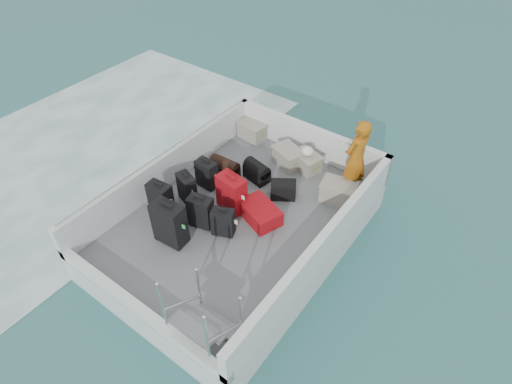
# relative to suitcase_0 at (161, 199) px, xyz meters

# --- Properties ---
(ground) EXTENTS (160.00, 160.00, 0.00)m
(ground) POSITION_rel_suitcase_0_xyz_m (1.20, 0.72, -0.96)
(ground) COLOR #164A4E
(ground) RESTS_ON ground
(wake_foam) EXTENTS (10.00, 10.00, 0.00)m
(wake_foam) POSITION_rel_suitcase_0_xyz_m (-3.60, 0.72, -0.96)
(wake_foam) COLOR white
(wake_foam) RESTS_ON ground
(ferry_hull) EXTENTS (3.60, 5.00, 0.60)m
(ferry_hull) POSITION_rel_suitcase_0_xyz_m (1.20, 0.72, -0.66)
(ferry_hull) COLOR silver
(ferry_hull) RESTS_ON ground
(deck) EXTENTS (3.30, 4.70, 0.02)m
(deck) POSITION_rel_suitcase_0_xyz_m (1.20, 0.72, -0.35)
(deck) COLOR slate
(deck) RESTS_ON ferry_hull
(deck_fittings) EXTENTS (3.60, 5.00, 0.90)m
(deck_fittings) POSITION_rel_suitcase_0_xyz_m (1.54, 0.40, 0.04)
(deck_fittings) COLOR silver
(deck_fittings) RESTS_ON deck
(suitcase_0) EXTENTS (0.45, 0.28, 0.67)m
(suitcase_0) POSITION_rel_suitcase_0_xyz_m (0.00, 0.00, 0.00)
(suitcase_0) COLOR black
(suitcase_0) RESTS_ON deck
(suitcase_1) EXTENTS (0.45, 0.35, 0.60)m
(suitcase_1) POSITION_rel_suitcase_0_xyz_m (0.15, 0.52, -0.04)
(suitcase_1) COLOR black
(suitcase_1) RESTS_ON deck
(suitcase_2) EXTENTS (0.41, 0.26, 0.59)m
(suitcase_2) POSITION_rel_suitcase_0_xyz_m (0.17, 1.06, -0.04)
(suitcase_2) COLOR black
(suitcase_2) RESTS_ON deck
(suitcase_3) EXTENTS (0.57, 0.36, 0.82)m
(suitcase_3) POSITION_rel_suitcase_0_xyz_m (0.63, -0.39, 0.08)
(suitcase_3) COLOR black
(suitcase_3) RESTS_ON deck
(suitcase_4) EXTENTS (0.47, 0.35, 0.63)m
(suitcase_4) POSITION_rel_suitcase_0_xyz_m (0.79, 0.20, -0.02)
(suitcase_4) COLOR black
(suitcase_4) RESTS_ON deck
(suitcase_5) EXTENTS (0.56, 0.39, 0.72)m
(suitcase_5) POSITION_rel_suitcase_0_xyz_m (0.95, 0.86, 0.03)
(suitcase_5) COLOR maroon
(suitcase_5) RESTS_ON deck
(suitcase_7) EXTENTS (0.44, 0.36, 0.55)m
(suitcase_7) POSITION_rel_suitcase_0_xyz_m (1.23, 0.27, -0.06)
(suitcase_7) COLOR black
(suitcase_7) RESTS_ON deck
(suitcase_8) EXTENTS (0.89, 0.74, 0.30)m
(suitcase_8) POSITION_rel_suitcase_0_xyz_m (1.53, 0.94, -0.18)
(suitcase_8) COLOR maroon
(suitcase_8) RESTS_ON deck
(duffel_0) EXTENTS (0.59, 0.32, 0.32)m
(duffel_0) POSITION_rel_suitcase_0_xyz_m (0.24, 1.51, -0.18)
(duffel_0) COLOR black
(duffel_0) RESTS_ON deck
(duffel_1) EXTENTS (0.57, 0.40, 0.32)m
(duffel_1) POSITION_rel_suitcase_0_xyz_m (0.82, 1.80, -0.18)
(duffel_1) COLOR black
(duffel_1) RESTS_ON deck
(duffel_2) EXTENTS (0.56, 0.51, 0.32)m
(duffel_2) POSITION_rel_suitcase_0_xyz_m (1.53, 1.68, -0.18)
(duffel_2) COLOR black
(duffel_2) RESTS_ON deck
(crate_0) EXTENTS (0.62, 0.46, 0.35)m
(crate_0) POSITION_rel_suitcase_0_xyz_m (-0.13, 2.92, -0.16)
(crate_0) COLOR gray
(crate_0) RESTS_ON deck
(crate_1) EXTENTS (0.69, 0.58, 0.36)m
(crate_1) POSITION_rel_suitcase_0_xyz_m (1.06, 2.57, -0.16)
(crate_1) COLOR gray
(crate_1) RESTS_ON deck
(crate_2) EXTENTS (0.64, 0.53, 0.33)m
(crate_2) POSITION_rel_suitcase_0_xyz_m (1.45, 2.67, -0.17)
(crate_2) COLOR gray
(crate_2) RESTS_ON deck
(crate_3) EXTENTS (0.69, 0.55, 0.37)m
(crate_3) POSITION_rel_suitcase_0_xyz_m (2.42, 2.22, -0.15)
(crate_3) COLOR gray
(crate_3) RESTS_ON deck
(yellow_bag) EXTENTS (0.28, 0.26, 0.22)m
(yellow_bag) POSITION_rel_suitcase_0_xyz_m (2.10, 2.49, -0.23)
(yellow_bag) COLOR yellow
(yellow_bag) RESTS_ON deck
(white_bag) EXTENTS (0.24, 0.24, 0.18)m
(white_bag) POSITION_rel_suitcase_0_xyz_m (1.45, 2.67, 0.09)
(white_bag) COLOR white
(white_bag) RESTS_ON crate_2
(passenger) EXTENTS (0.53, 0.67, 1.60)m
(passenger) POSITION_rel_suitcase_0_xyz_m (2.50, 2.59, 0.47)
(passenger) COLOR orange
(passenger) RESTS_ON deck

